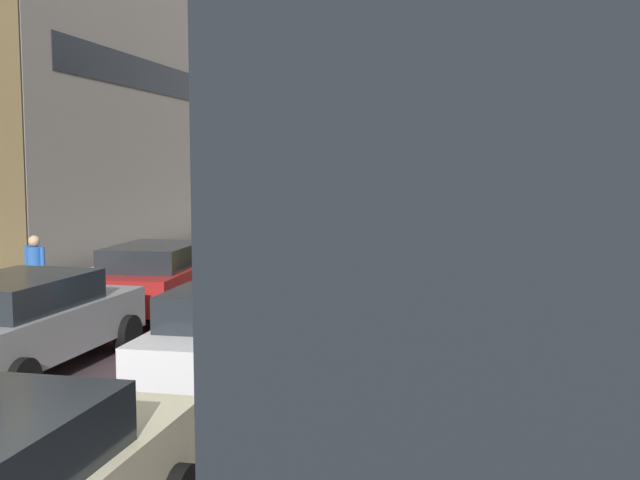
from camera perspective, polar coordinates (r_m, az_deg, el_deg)
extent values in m
cube|color=#AAAAAA|center=(25.47, -11.11, -1.40)|extent=(2.60, 64.00, 0.14)
cube|color=silver|center=(23.98, -0.03, -1.88)|extent=(0.16, 60.00, 0.01)
cube|color=silver|center=(23.52, 8.11, -2.09)|extent=(0.16, 60.00, 0.01)
cube|color=gray|center=(29.61, -19.41, 10.42)|extent=(7.00, 14.57, 11.55)
cube|color=black|center=(28.02, -13.16, 12.06)|extent=(0.02, 11.73, 1.10)
cube|color=#9E7556|center=(42.74, -9.02, 6.78)|extent=(7.00, 14.57, 8.11)
cube|color=black|center=(41.63, -4.46, 7.42)|extent=(0.02, 11.73, 1.10)
cube|color=#66605B|center=(43.03, -9.11, 12.39)|extent=(7.20, 14.57, 0.30)
cube|color=tan|center=(43.40, 20.93, 7.15)|extent=(7.00, 8.70, 9.15)
cube|color=black|center=(43.02, 16.28, 7.92)|extent=(0.02, 7.04, 1.10)
cube|color=#66605B|center=(43.81, 21.15, 13.34)|extent=(7.20, 8.70, 0.30)
cube|color=black|center=(34.23, 17.36, 7.43)|extent=(0.02, 7.04, 1.10)
cube|color=black|center=(25.50, 19.25, 8.80)|extent=(0.02, 7.04, 1.10)
cube|color=#1E5933|center=(8.58, 15.23, -6.02)|extent=(2.43, 2.43, 1.90)
cube|color=black|center=(9.71, 14.97, -2.40)|extent=(2.02, 0.06, 0.70)
cube|color=black|center=(4.76, 17.42, -6.18)|extent=(2.47, 5.47, 2.80)
cube|color=white|center=(4.76, 2.79, -2.50)|extent=(0.08, 4.48, 0.90)
cylinder|color=black|center=(8.92, 7.16, -11.72)|extent=(0.31, 0.96, 0.96)
cylinder|color=black|center=(9.03, 22.84, -11.91)|extent=(0.31, 0.96, 0.96)
cube|color=silver|center=(10.87, -5.77, -7.51)|extent=(1.88, 4.33, 0.70)
cube|color=#1E2328|center=(10.57, -6.11, -4.79)|extent=(1.63, 2.44, 0.52)
cylinder|color=black|center=(12.58, -7.88, -7.36)|extent=(0.23, 0.64, 0.64)
cylinder|color=black|center=(12.12, 0.46, -7.80)|extent=(0.23, 0.64, 0.64)
cylinder|color=black|center=(9.94, -13.40, -10.97)|extent=(0.23, 0.64, 0.64)
cylinder|color=black|center=(9.36, -2.85, -11.87)|extent=(0.23, 0.64, 0.64)
cube|color=gray|center=(12.38, -21.29, -6.25)|extent=(1.91, 4.34, 0.70)
cube|color=#1E2328|center=(12.12, -21.92, -3.83)|extent=(1.64, 2.45, 0.52)
cylinder|color=black|center=(14.14, -20.95, -6.23)|extent=(0.24, 0.65, 0.64)
cylinder|color=black|center=(13.20, -14.29, -6.86)|extent=(0.24, 0.65, 0.64)
cylinder|color=black|center=(10.78, -21.61, -9.91)|extent=(0.24, 0.65, 0.64)
cube|color=#194C8C|center=(15.61, 0.39, -3.46)|extent=(1.91, 4.35, 0.70)
cube|color=#1E2328|center=(15.34, 0.26, -1.51)|extent=(1.65, 2.45, 0.52)
cylinder|color=black|center=(17.26, -1.79, -3.77)|extent=(0.24, 0.65, 0.64)
cylinder|color=black|center=(16.97, 4.31, -3.94)|extent=(0.24, 0.65, 0.64)
cylinder|color=black|center=(14.46, -4.24, -5.62)|extent=(0.24, 0.65, 0.64)
cylinder|color=black|center=(14.11, 3.05, -5.89)|extent=(0.24, 0.65, 0.64)
cube|color=#A51E1E|center=(16.43, -12.07, -3.13)|extent=(2.07, 4.41, 0.70)
cube|color=#1E2328|center=(16.17, -12.35, -1.28)|extent=(1.73, 2.50, 0.52)
cylinder|color=black|center=(18.16, -13.17, -3.45)|extent=(0.26, 0.65, 0.64)
cylinder|color=black|center=(17.57, -7.56, -3.65)|extent=(0.26, 0.65, 0.64)
cylinder|color=black|center=(15.51, -17.12, -5.08)|extent=(0.26, 0.65, 0.64)
cylinder|color=black|center=(14.82, -10.66, -5.42)|extent=(0.26, 0.65, 0.64)
cube|color=#B29319|center=(20.93, 2.54, -1.15)|extent=(2.00, 4.38, 0.70)
cube|color=#1E2328|center=(20.67, 2.43, 0.33)|extent=(1.69, 2.48, 0.52)
cylinder|color=black|center=(22.59, 1.02, -1.54)|extent=(0.25, 0.65, 0.64)
cylinder|color=black|center=(22.23, 5.64, -1.68)|extent=(0.25, 0.65, 0.64)
cylinder|color=black|center=(19.78, -0.96, -2.56)|extent=(0.25, 0.65, 0.64)
cylinder|color=black|center=(19.37, 4.30, -2.75)|extent=(0.25, 0.65, 0.64)
cube|color=#19592D|center=(21.83, -5.51, -0.89)|extent=(2.00, 4.38, 0.70)
cube|color=#1E2328|center=(21.58, -5.66, 0.53)|extent=(1.69, 2.48, 0.52)
cylinder|color=black|center=(23.51, -6.76, -1.30)|extent=(0.25, 0.65, 0.64)
cylinder|color=black|center=(23.07, -2.36, -1.39)|extent=(0.25, 0.65, 0.64)
cylinder|color=black|center=(20.74, -8.99, -2.25)|extent=(0.25, 0.65, 0.64)
cylinder|color=black|center=(20.24, -4.03, -2.39)|extent=(0.25, 0.65, 0.64)
cube|color=black|center=(13.11, 12.63, -5.35)|extent=(1.94, 4.36, 0.70)
cube|color=#1E2328|center=(12.82, 12.66, -3.06)|extent=(1.66, 2.46, 0.52)
cylinder|color=black|center=(14.65, 9.11, -5.52)|extent=(0.24, 0.65, 0.64)
cylinder|color=black|center=(14.62, 16.35, -5.70)|extent=(0.24, 0.65, 0.64)
cylinder|color=black|center=(11.81, 7.92, -8.22)|extent=(0.24, 0.65, 0.64)
cylinder|color=black|center=(11.77, 16.96, -8.46)|extent=(0.24, 0.65, 0.64)
cube|color=#759EB7|center=(18.00, 12.27, -2.38)|extent=(2.00, 4.38, 0.70)
cube|color=#1E2328|center=(17.73, 12.35, -0.68)|extent=(1.70, 2.48, 0.52)
cylinder|color=black|center=(19.47, 9.32, -2.77)|extent=(0.25, 0.65, 0.64)
cylinder|color=black|center=(19.56, 14.72, -2.84)|extent=(0.25, 0.65, 0.64)
cylinder|color=black|center=(16.58, 9.33, -4.23)|extent=(0.25, 0.65, 0.64)
cylinder|color=black|center=(16.69, 15.68, -4.30)|extent=(0.25, 0.65, 0.64)
cube|color=#BFB793|center=(30.04, 12.29, 2.75)|extent=(2.55, 10.51, 2.40)
cube|color=black|center=(30.03, 12.31, 3.44)|extent=(2.58, 9.88, 0.70)
cube|color=#BFB793|center=(30.02, 12.39, 7.10)|extent=(2.55, 10.51, 2.16)
cube|color=black|center=(30.03, 12.40, 7.56)|extent=(2.58, 9.88, 0.64)
cylinder|color=black|center=(33.90, 10.07, 1.07)|extent=(0.30, 1.00, 1.00)
cylinder|color=black|center=(33.93, 14.30, 0.99)|extent=(0.30, 1.00, 1.00)
cylinder|color=black|center=(27.00, 9.66, -0.06)|extent=(0.30, 1.00, 1.00)
cylinder|color=black|center=(27.03, 14.96, -0.17)|extent=(0.30, 1.00, 1.00)
cube|color=#BFB793|center=(42.29, 2.67, 3.66)|extent=(2.82, 10.57, 2.40)
cube|color=black|center=(42.28, 2.67, 4.15)|extent=(2.83, 9.94, 0.70)
cylinder|color=black|center=(46.30, 2.04, 2.35)|extent=(0.33, 1.01, 1.00)
cylinder|color=black|center=(45.86, 5.10, 2.30)|extent=(0.33, 1.01, 1.00)
cylinder|color=black|center=(39.55, 0.01, 1.79)|extent=(0.33, 1.01, 1.00)
cylinder|color=black|center=(39.03, 3.58, 1.73)|extent=(0.33, 1.01, 1.00)
cylinder|color=#262D47|center=(17.38, -20.85, -3.77)|extent=(0.16, 0.16, 0.82)
cylinder|color=#262D47|center=(17.26, -20.42, -3.82)|extent=(0.16, 0.16, 0.82)
cylinder|color=#2659B2|center=(17.22, -20.72, -1.46)|extent=(0.34, 0.34, 0.60)
sphere|color=tan|center=(17.18, -20.77, -0.07)|extent=(0.24, 0.24, 0.24)
cylinder|color=#2659B2|center=(17.37, -21.24, -1.32)|extent=(0.10, 0.10, 0.55)
cylinder|color=#2659B2|center=(17.07, -20.19, -1.41)|extent=(0.10, 0.10, 0.55)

